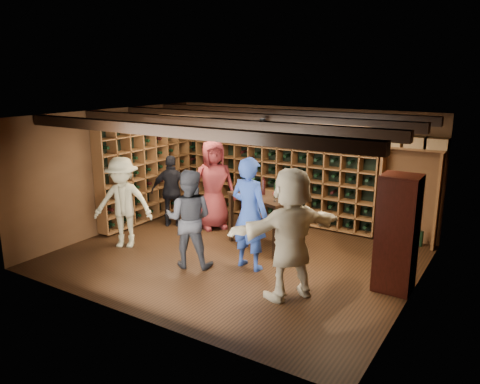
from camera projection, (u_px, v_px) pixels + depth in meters
The scene contains 13 objects.
ground at pixel (235, 257), 8.36m from camera, with size 6.00×6.00×0.00m, color black.
room_shell at pixel (237, 121), 7.80m from camera, with size 6.00×6.00×6.00m.
wine_rack_back at pixel (272, 169), 10.26m from camera, with size 4.65×0.30×2.20m.
wine_rack_left at pixel (146, 169), 10.20m from camera, with size 0.30×2.65×2.20m.
crate_shelf at pixel (412, 163), 8.64m from camera, with size 1.20×0.32×2.07m.
display_cabinet at pixel (397, 236), 6.92m from camera, with size 0.55×0.50×1.75m.
man_blue_shirt at pixel (249, 214), 7.68m from camera, with size 0.69×0.45×1.90m, color navy.
man_grey_suit at pixel (189, 219), 7.79m from camera, with size 0.81×0.63×1.67m, color black.
guest_red_floral at pixel (213, 185), 9.72m from camera, with size 0.91×0.59×1.87m, color maroon.
guest_woman_black at pixel (172, 191), 9.90m from camera, with size 0.89×0.37×1.53m, color black.
guest_khaki at pixel (123, 203), 8.68m from camera, with size 1.10×0.63×1.71m, color gray.
guest_beige at pixel (291, 234), 6.66m from camera, with size 1.80×0.57×1.94m, color tan.
tasting_table at pixel (263, 202), 8.67m from camera, with size 1.45×1.02×1.27m.
Camera 1 is at (4.21, -6.57, 3.21)m, focal length 35.00 mm.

